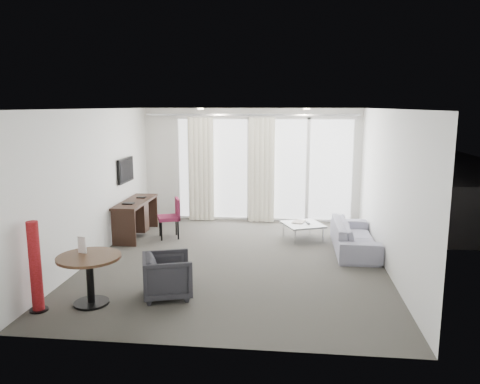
# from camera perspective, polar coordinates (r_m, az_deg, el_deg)

# --- Properties ---
(floor) EXTENTS (5.00, 6.00, 0.00)m
(floor) POSITION_cam_1_polar(r_m,az_deg,el_deg) (8.23, -0.46, -8.31)
(floor) COLOR #403D37
(floor) RESTS_ON ground
(ceiling) EXTENTS (5.00, 6.00, 0.00)m
(ceiling) POSITION_cam_1_polar(r_m,az_deg,el_deg) (7.79, -0.49, 10.10)
(ceiling) COLOR white
(ceiling) RESTS_ON ground
(wall_left) EXTENTS (0.00, 6.00, 2.60)m
(wall_left) POSITION_cam_1_polar(r_m,az_deg,el_deg) (8.57, -17.33, 0.92)
(wall_left) COLOR silver
(wall_left) RESTS_ON ground
(wall_right) EXTENTS (0.00, 6.00, 2.60)m
(wall_right) POSITION_cam_1_polar(r_m,az_deg,el_deg) (8.01, 17.57, 0.28)
(wall_right) COLOR silver
(wall_right) RESTS_ON ground
(wall_front) EXTENTS (5.00, 0.00, 2.60)m
(wall_front) POSITION_cam_1_polar(r_m,az_deg,el_deg) (5.01, -4.50, -5.20)
(wall_front) COLOR silver
(wall_front) RESTS_ON ground
(window_panel) EXTENTS (4.00, 0.02, 2.38)m
(window_panel) POSITION_cam_1_polar(r_m,az_deg,el_deg) (10.84, 2.95, 2.77)
(window_panel) COLOR white
(window_panel) RESTS_ON ground
(window_frame) EXTENTS (4.10, 0.06, 2.44)m
(window_frame) POSITION_cam_1_polar(r_m,az_deg,el_deg) (10.82, 2.95, 2.76)
(window_frame) COLOR white
(window_frame) RESTS_ON ground
(curtain_left) EXTENTS (0.60, 0.20, 2.38)m
(curtain_left) POSITION_cam_1_polar(r_m,az_deg,el_deg) (10.86, -4.77, 2.76)
(curtain_left) COLOR silver
(curtain_left) RESTS_ON ground
(curtain_right) EXTENTS (0.60, 0.20, 2.38)m
(curtain_right) POSITION_cam_1_polar(r_m,az_deg,el_deg) (10.68, 2.63, 2.66)
(curtain_right) COLOR silver
(curtain_right) RESTS_ON ground
(curtain_track) EXTENTS (4.80, 0.04, 0.04)m
(curtain_track) POSITION_cam_1_polar(r_m,az_deg,el_deg) (10.60, 1.32, 9.39)
(curtain_track) COLOR #B2B2B7
(curtain_track) RESTS_ON ceiling
(downlight_a) EXTENTS (0.12, 0.12, 0.02)m
(downlight_a) POSITION_cam_1_polar(r_m,az_deg,el_deg) (9.51, -4.81, 10.07)
(downlight_a) COLOR #FFE0B2
(downlight_a) RESTS_ON ceiling
(downlight_b) EXTENTS (0.12, 0.12, 0.02)m
(downlight_b) POSITION_cam_1_polar(r_m,az_deg,el_deg) (9.34, 8.13, 10.00)
(downlight_b) COLOR #FFE0B2
(downlight_b) RESTS_ON ceiling
(desk) EXTENTS (0.49, 1.57, 0.74)m
(desk) POSITION_cam_1_polar(r_m,az_deg,el_deg) (9.87, -12.55, -3.15)
(desk) COLOR black
(desk) RESTS_ON floor
(tv) EXTENTS (0.05, 0.80, 0.50)m
(tv) POSITION_cam_1_polar(r_m,az_deg,el_deg) (9.87, -13.77, 2.60)
(tv) COLOR black
(tv) RESTS_ON wall_left
(desk_chair) EXTENTS (0.56, 0.55, 0.81)m
(desk_chair) POSITION_cam_1_polar(r_m,az_deg,el_deg) (9.59, -8.69, -3.18)
(desk_chair) COLOR maroon
(desk_chair) RESTS_ON floor
(round_table) EXTENTS (1.02, 1.02, 0.68)m
(round_table) POSITION_cam_1_polar(r_m,az_deg,el_deg) (6.71, -17.80, -10.19)
(round_table) COLOR #402817
(round_table) RESTS_ON floor
(menu_card) EXTENTS (0.13, 0.05, 0.23)m
(menu_card) POSITION_cam_1_polar(r_m,az_deg,el_deg) (6.75, -18.66, -6.72)
(menu_card) COLOR white
(menu_card) RESTS_ON round_table
(red_lamp) EXTENTS (0.27, 0.27, 1.20)m
(red_lamp) POSITION_cam_1_polar(r_m,az_deg,el_deg) (6.66, -23.68, -8.35)
(red_lamp) COLOR maroon
(red_lamp) RESTS_ON floor
(tub_armchair) EXTENTS (0.84, 0.83, 0.61)m
(tub_armchair) POSITION_cam_1_polar(r_m,az_deg,el_deg) (6.73, -8.83, -10.06)
(tub_armchair) COLOR #252429
(tub_armchair) RESTS_ON floor
(coffee_table) EXTENTS (0.95, 0.95, 0.32)m
(coffee_table) POSITION_cam_1_polar(r_m,az_deg,el_deg) (9.52, 7.66, -4.78)
(coffee_table) COLOR gray
(coffee_table) RESTS_ON floor
(remote) EXTENTS (0.09, 0.17, 0.02)m
(remote) POSITION_cam_1_polar(r_m,az_deg,el_deg) (9.49, 8.29, -3.60)
(remote) COLOR black
(remote) RESTS_ON coffee_table
(magazine) EXTENTS (0.27, 0.30, 0.01)m
(magazine) POSITION_cam_1_polar(r_m,az_deg,el_deg) (9.57, 7.17, -3.46)
(magazine) COLOR gray
(magazine) RESTS_ON coffee_table
(sofa) EXTENTS (0.73, 1.86, 0.54)m
(sofa) POSITION_cam_1_polar(r_m,az_deg,el_deg) (8.94, 13.76, -5.26)
(sofa) COLOR gray
(sofa) RESTS_ON floor
(terrace_slab) EXTENTS (5.60, 3.00, 0.12)m
(terrace_slab) POSITION_cam_1_polar(r_m,az_deg,el_deg) (12.55, 3.30, -2.02)
(terrace_slab) COLOR #4D4D50
(terrace_slab) RESTS_ON ground
(rattan_chair_a) EXTENTS (0.63, 0.63, 0.82)m
(rattan_chair_a) POSITION_cam_1_polar(r_m,az_deg,el_deg) (11.75, 5.90, -0.58)
(rattan_chair_a) COLOR brown
(rattan_chair_a) RESTS_ON terrace_slab
(rattan_chair_b) EXTENTS (0.66, 0.66, 0.76)m
(rattan_chair_b) POSITION_cam_1_polar(r_m,az_deg,el_deg) (12.56, 10.16, -0.11)
(rattan_chair_b) COLOR brown
(rattan_chair_b) RESTS_ON terrace_slab
(rattan_table) EXTENTS (0.53, 0.53, 0.48)m
(rattan_table) POSITION_cam_1_polar(r_m,az_deg,el_deg) (12.30, 8.80, -0.95)
(rattan_table) COLOR brown
(rattan_table) RESTS_ON terrace_slab
(balustrade) EXTENTS (5.50, 0.06, 1.05)m
(balustrade) POSITION_cam_1_polar(r_m,az_deg,el_deg) (13.87, 3.64, 1.53)
(balustrade) COLOR #B2B2B7
(balustrade) RESTS_ON terrace_slab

